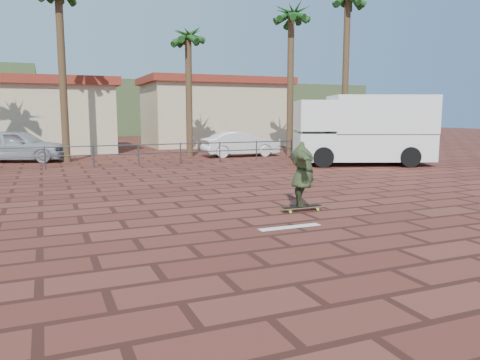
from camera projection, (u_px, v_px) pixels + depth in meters
name	position (u px, v px, depth m)	size (l,w,h in m)	color
ground	(238.00, 218.00, 10.69)	(120.00, 120.00, 0.00)	brown
paint_stripe	(290.00, 227.00, 9.87)	(1.40, 0.22, 0.01)	white
guardrail	(138.00, 151.00, 21.56)	(24.06, 0.06, 1.00)	#47494F
palm_center	(188.00, 39.00, 25.29)	(2.40, 2.40, 7.75)	brown
palm_right	(291.00, 19.00, 25.85)	(2.40, 2.40, 9.05)	brown
palm_far_right	(348.00, 2.00, 25.96)	(2.40, 2.40, 10.05)	brown
building_west	(7.00, 115.00, 28.17)	(12.60, 7.60, 4.50)	beige
building_east	(214.00, 111.00, 35.31)	(10.60, 6.60, 5.00)	beige
hill_front	(78.00, 108.00, 55.93)	(70.00, 18.00, 6.00)	#384C28
longboard	(302.00, 207.00, 11.49)	(1.11, 0.26, 0.11)	olive
skateboarder	(303.00, 174.00, 11.38)	(1.98, 0.54, 1.61)	#323D20
campervan	(364.00, 129.00, 21.80)	(6.69, 4.66, 3.20)	white
car_silver	(18.00, 145.00, 23.20)	(1.91, 4.74, 1.62)	#A2A5A9
car_white	(240.00, 144.00, 26.15)	(1.48, 4.25, 1.40)	silver
street_sign	(355.00, 125.00, 25.99)	(0.49, 0.24, 2.52)	gray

